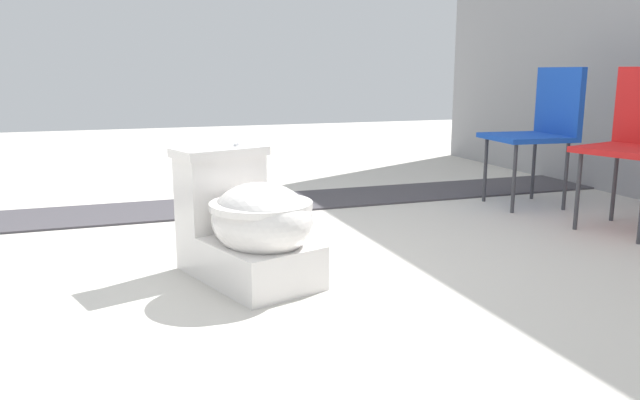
# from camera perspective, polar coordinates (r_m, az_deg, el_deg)

# --- Properties ---
(ground_plane) EXTENTS (14.00, 14.00, 0.00)m
(ground_plane) POSITION_cam_1_polar(r_m,az_deg,el_deg) (2.55, -3.94, -6.85)
(ground_plane) COLOR beige
(gravel_strip) EXTENTS (0.56, 8.00, 0.01)m
(gravel_strip) POSITION_cam_1_polar(r_m,az_deg,el_deg) (3.95, -2.22, -0.07)
(gravel_strip) COLOR #423F44
(gravel_strip) RESTS_ON ground
(toilet) EXTENTS (0.71, 0.55, 0.52)m
(toilet) POSITION_cam_1_polar(r_m,az_deg,el_deg) (2.46, -6.57, -2.30)
(toilet) COLOR white
(toilet) RESTS_ON ground
(folding_chair_left) EXTENTS (0.48, 0.48, 0.83)m
(folding_chair_left) POSITION_cam_1_polar(r_m,az_deg,el_deg) (4.02, 19.67, 6.76)
(folding_chair_left) COLOR #1947B2
(folding_chair_left) RESTS_ON ground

